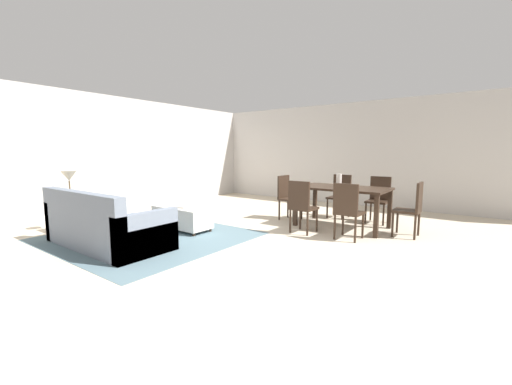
# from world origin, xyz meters

# --- Properties ---
(ground_plane) EXTENTS (10.80, 10.80, 0.00)m
(ground_plane) POSITION_xyz_m (0.00, 0.00, 0.00)
(ground_plane) COLOR beige
(wall_back) EXTENTS (9.00, 0.12, 2.70)m
(wall_back) POSITION_xyz_m (0.00, 5.00, 1.35)
(wall_back) COLOR beige
(wall_back) RESTS_ON ground_plane
(wall_left) EXTENTS (0.12, 11.00, 2.70)m
(wall_left) POSITION_xyz_m (-4.50, 0.50, 1.35)
(wall_left) COLOR beige
(wall_left) RESTS_ON ground_plane
(area_rug) EXTENTS (3.00, 2.80, 0.01)m
(area_rug) POSITION_xyz_m (-1.81, -0.33, 0.00)
(area_rug) COLOR slate
(area_rug) RESTS_ON ground_plane
(couch) EXTENTS (2.08, 0.95, 0.86)m
(couch) POSITION_xyz_m (-1.88, -1.04, 0.29)
(couch) COLOR slate
(couch) RESTS_ON ground_plane
(ottoman_table) EXTENTS (1.13, 0.49, 0.42)m
(ottoman_table) POSITION_xyz_m (-1.74, 0.32, 0.24)
(ottoman_table) COLOR silver
(ottoman_table) RESTS_ON ground_plane
(side_table) EXTENTS (0.40, 0.40, 0.56)m
(side_table) POSITION_xyz_m (-3.22, -0.93, 0.44)
(side_table) COLOR brown
(side_table) RESTS_ON ground_plane
(table_lamp) EXTENTS (0.26, 0.26, 0.53)m
(table_lamp) POSITION_xyz_m (-3.22, -0.93, 0.97)
(table_lamp) COLOR brown
(table_lamp) RESTS_ON side_table
(dining_table) EXTENTS (1.64, 0.95, 0.76)m
(dining_table) POSITION_xyz_m (0.51, 2.26, 0.67)
(dining_table) COLOR #332319
(dining_table) RESTS_ON ground_plane
(dining_chair_near_left) EXTENTS (0.41, 0.41, 0.92)m
(dining_chair_near_left) POSITION_xyz_m (0.13, 1.38, 0.52)
(dining_chair_near_left) COLOR #332319
(dining_chair_near_left) RESTS_ON ground_plane
(dining_chair_near_right) EXTENTS (0.40, 0.40, 0.92)m
(dining_chair_near_right) POSITION_xyz_m (0.93, 1.44, 0.52)
(dining_chair_near_right) COLOR #332319
(dining_chair_near_right) RESTS_ON ground_plane
(dining_chair_far_left) EXTENTS (0.41, 0.41, 0.92)m
(dining_chair_far_left) POSITION_xyz_m (0.12, 3.14, 0.52)
(dining_chair_far_left) COLOR #332319
(dining_chair_far_left) RESTS_ON ground_plane
(dining_chair_far_right) EXTENTS (0.41, 0.41, 0.92)m
(dining_chair_far_right) POSITION_xyz_m (0.95, 3.09, 0.52)
(dining_chair_far_right) COLOR #332319
(dining_chair_far_right) RESTS_ON ground_plane
(dining_chair_head_east) EXTENTS (0.41, 0.41, 0.92)m
(dining_chair_head_east) POSITION_xyz_m (1.72, 2.26, 0.52)
(dining_chair_head_east) COLOR #332319
(dining_chair_head_east) RESTS_ON ground_plane
(dining_chair_head_west) EXTENTS (0.41, 0.41, 0.92)m
(dining_chair_head_west) POSITION_xyz_m (-0.69, 2.27, 0.52)
(dining_chair_head_west) COLOR #332319
(dining_chair_head_west) RESTS_ON ground_plane
(vase_centerpiece) EXTENTS (0.10, 0.10, 0.25)m
(vase_centerpiece) POSITION_xyz_m (0.45, 2.22, 0.88)
(vase_centerpiece) COLOR silver
(vase_centerpiece) RESTS_ON dining_table
(book_on_ottoman) EXTENTS (0.30, 0.26, 0.03)m
(book_on_ottoman) POSITION_xyz_m (-1.68, 0.26, 0.44)
(book_on_ottoman) COLOR silver
(book_on_ottoman) RESTS_ON ottoman_table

